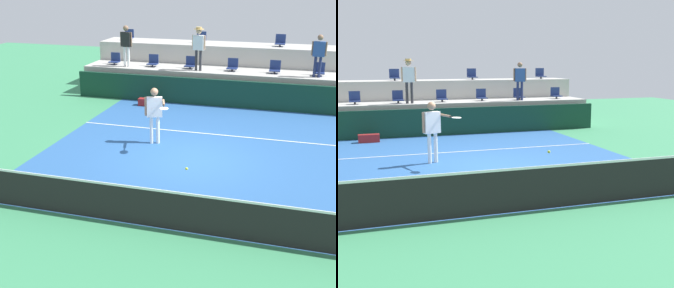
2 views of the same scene
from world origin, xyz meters
TOP-DOWN VIEW (x-y plane):
  - ground_plane at (0.00, 0.00)m, footprint 40.00×40.00m
  - court_inner_paint at (0.00, 1.00)m, footprint 9.00×10.00m
  - court_service_line at (0.00, 2.40)m, footprint 9.00×0.06m
  - tennis_net at (0.00, -4.00)m, footprint 10.48×0.08m
  - sponsor_backboard at (0.00, 6.00)m, footprint 13.00×0.16m
  - seating_tier_lower at (0.00, 7.30)m, footprint 13.00×1.80m
  - seating_tier_upper at (0.00, 9.10)m, footprint 13.00×1.80m
  - stadium_chair_lower_left at (-3.52, 7.23)m, footprint 0.44×0.40m
  - stadium_chair_lower_mid_left at (-1.81, 7.23)m, footprint 0.44×0.40m
  - stadium_chair_lower_center at (0.02, 7.23)m, footprint 0.44×0.40m
  - stadium_chair_lower_mid_right at (1.78, 7.23)m, footprint 0.44×0.40m
  - stadium_chair_lower_right at (3.52, 7.23)m, footprint 0.44×0.40m
  - stadium_chair_lower_far_right at (5.35, 7.23)m, footprint 0.44×0.40m
  - stadium_chair_upper_left at (-1.76, 9.03)m, footprint 0.44×0.40m
  - stadium_chair_upper_right at (1.82, 9.03)m, footprint 0.44×0.40m
  - stadium_chair_upper_far_right at (5.32, 9.03)m, footprint 0.44×0.40m
  - tennis_player at (-1.41, 0.99)m, footprint 1.04×1.16m
  - spectator_with_hat at (-1.38, 6.85)m, footprint 0.61×0.49m
  - spectator_in_grey at (3.43, 6.85)m, footprint 0.59×0.25m
  - tennis_ball at (0.59, -2.83)m, footprint 0.07×0.07m
  - equipment_bag at (-3.10, 5.21)m, footprint 0.76×0.28m

SIDE VIEW (x-z plane):
  - ground_plane at x=0.00m, z-range 0.00..0.00m
  - court_inner_paint at x=0.00m, z-range 0.00..0.01m
  - court_service_line at x=0.00m, z-range 0.01..0.01m
  - equipment_bag at x=-3.10m, z-range 0.00..0.30m
  - tennis_net at x=0.00m, z-range -0.04..1.03m
  - sponsor_backboard at x=0.00m, z-range 0.00..1.10m
  - seating_tier_lower at x=0.00m, z-range 0.00..1.25m
  - tennis_ball at x=0.59m, z-range 0.90..0.97m
  - seating_tier_upper at x=0.00m, z-range 0.00..2.10m
  - tennis_player at x=-1.41m, z-range 0.22..2.02m
  - stadium_chair_lower_left at x=-3.52m, z-range 1.20..1.72m
  - stadium_chair_lower_mid_left at x=-1.81m, z-range 1.20..1.72m
  - stadium_chair_lower_center at x=0.02m, z-range 1.20..1.72m
  - stadium_chair_lower_mid_right at x=1.78m, z-range 1.20..1.72m
  - stadium_chair_lower_right at x=3.52m, z-range 1.20..1.72m
  - stadium_chair_lower_far_right at x=5.35m, z-range 1.20..1.72m
  - spectator_in_grey at x=3.43m, z-range 1.42..3.08m
  - stadium_chair_upper_left at x=-1.76m, z-range 2.05..2.57m
  - stadium_chair_upper_right at x=1.82m, z-range 2.05..2.57m
  - stadium_chair_upper_far_right at x=5.32m, z-range 2.05..2.57m
  - spectator_with_hat at x=-1.38m, z-range 1.47..3.28m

